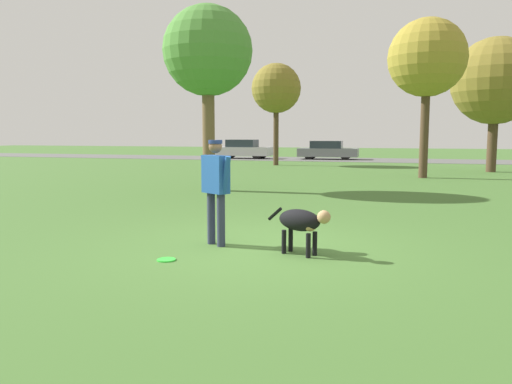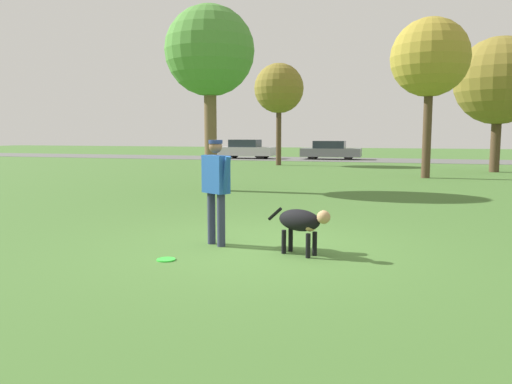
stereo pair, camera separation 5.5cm
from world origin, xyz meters
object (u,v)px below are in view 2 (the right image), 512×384
Objects in this scene: person at (216,183)px; parked_car_grey at (331,150)px; tree_mid_center at (430,58)px; tree_near_left at (210,53)px; dog at (302,222)px; tree_far_left at (279,89)px; tree_far_right at (499,81)px; frisbee at (166,260)px; parked_car_silver at (246,149)px.

person is 28.47m from parked_car_grey.
tree_mid_center is 1.11× the size of tree_near_left.
dog is 0.18× the size of tree_far_left.
tree_far_right is at bearing -48.18° from parked_car_grey.
frisbee is at bearing -104.03° from tree_mid_center.
parked_car_silver is (-4.33, 7.01, -3.69)m from tree_far_left.
tree_far_left is 13.43m from tree_near_left.
frisbee is at bearing -73.63° from person.
frisbee is at bearing -87.49° from parked_car_grey.
frisbee is 0.04× the size of tree_mid_center.
tree_near_left is (-6.66, -6.88, -0.51)m from tree_mid_center.
tree_near_left is 1.34× the size of parked_car_grey.
tree_mid_center is at bearing 75.97° from frisbee.
tree_far_right reaches higher than parked_car_silver.
dog is 0.26× the size of parked_car_silver.
parked_car_silver is at bearing 132.33° from tree_mid_center.
tree_mid_center is at bearing 103.31° from dog.
tree_far_right is at bearing -10.71° from tree_far_left.
tree_far_right reaches higher than dog.
tree_mid_center reaches higher than parked_car_grey.
tree_far_left reaches higher than tree_near_left.
parked_car_silver is at bearing 106.31° from frisbee.
person is at bearing -168.44° from dog.
frisbee is at bearing -109.62° from tree_far_right.
parked_car_silver is at bearing 121.69° from tree_far_left.
tree_far_left reaches higher than person.
parked_car_grey is (-9.32, 9.74, -3.60)m from tree_far_right.
frisbee is (-1.77, -0.88, -0.49)m from dog.
tree_near_left is (1.30, -13.37, -0.07)m from tree_far_left.
person is at bearing -109.86° from tree_far_right.
person reaches higher than frisbee.
tree_near_left is at bearing -84.45° from tree_far_left.
tree_far_left is 1.01× the size of tree_near_left.
tree_mid_center is at bearing -68.46° from parked_car_grey.
dog is at bearing -98.13° from tree_mid_center.
tree_mid_center is at bearing -39.15° from tree_far_left.
tree_far_left is at bearing 134.00° from person.
frisbee is 30.08m from parked_car_silver.
parked_car_grey is (1.84, 7.63, -3.73)m from tree_far_left.
person is 1.57m from dog.
tree_mid_center is 18.71m from parked_car_silver.
parked_car_grey is at bearing 113.46° from tree_mid_center.
tree_near_left is at bearing -74.67° from parked_car_silver.
dog is (1.46, -0.25, -0.52)m from person.
frisbee is 9.92m from tree_near_left.
tree_far_left is at bearing -105.45° from parked_car_grey.
person is 0.41× the size of parked_car_silver.
tree_far_right reaches higher than person.
person is at bearing -77.92° from tree_far_left.
tree_far_right is at bearing 70.38° from frisbee.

